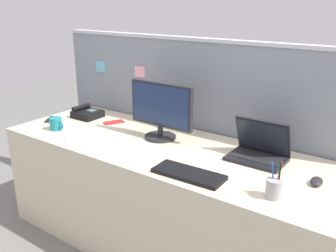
{
  "coord_description": "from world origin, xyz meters",
  "views": [
    {
      "loc": [
        1.3,
        -1.77,
        1.62
      ],
      "look_at": [
        0.0,
        0.05,
        0.86
      ],
      "focal_mm": 39.79,
      "sensor_mm": 36.0,
      "label": 1
    }
  ],
  "objects_px": {
    "coffee_mug": "(56,124)",
    "cell_phone_silver_slab": "(70,137)",
    "keyboard_main": "(189,174)",
    "laptop": "(259,149)",
    "cell_phone_red_case": "(114,122)",
    "desk_phone": "(87,113)",
    "computer_mouse_right_hand": "(317,181)",
    "pen_cup": "(274,188)",
    "desktop_monitor": "(161,109)",
    "cell_phone_black_slab": "(52,119)"
  },
  "relations": [
    {
      "from": "coffee_mug",
      "to": "cell_phone_silver_slab",
      "type": "bearing_deg",
      "value": -14.25
    },
    {
      "from": "keyboard_main",
      "to": "laptop",
      "type": "bearing_deg",
      "value": 61.62
    },
    {
      "from": "coffee_mug",
      "to": "laptop",
      "type": "bearing_deg",
      "value": 14.44
    },
    {
      "from": "keyboard_main",
      "to": "cell_phone_red_case",
      "type": "bearing_deg",
      "value": 153.76
    },
    {
      "from": "desk_phone",
      "to": "computer_mouse_right_hand",
      "type": "relative_size",
      "value": 1.99
    },
    {
      "from": "pen_cup",
      "to": "keyboard_main",
      "type": "bearing_deg",
      "value": -175.01
    },
    {
      "from": "cell_phone_red_case",
      "to": "coffee_mug",
      "type": "height_order",
      "value": "coffee_mug"
    },
    {
      "from": "computer_mouse_right_hand",
      "to": "cell_phone_red_case",
      "type": "height_order",
      "value": "computer_mouse_right_hand"
    },
    {
      "from": "desktop_monitor",
      "to": "coffee_mug",
      "type": "distance_m",
      "value": 0.78
    },
    {
      "from": "pen_cup",
      "to": "cell_phone_silver_slab",
      "type": "bearing_deg",
      "value": -179.18
    },
    {
      "from": "computer_mouse_right_hand",
      "to": "desktop_monitor",
      "type": "bearing_deg",
      "value": 169.93
    },
    {
      "from": "computer_mouse_right_hand",
      "to": "cell_phone_black_slab",
      "type": "relative_size",
      "value": 0.69
    },
    {
      "from": "desktop_monitor",
      "to": "computer_mouse_right_hand",
      "type": "height_order",
      "value": "desktop_monitor"
    },
    {
      "from": "keyboard_main",
      "to": "computer_mouse_right_hand",
      "type": "bearing_deg",
      "value": 25.15
    },
    {
      "from": "desktop_monitor",
      "to": "desk_phone",
      "type": "bearing_deg",
      "value": 177.78
    },
    {
      "from": "cell_phone_black_slab",
      "to": "desktop_monitor",
      "type": "bearing_deg",
      "value": -22.63
    },
    {
      "from": "keyboard_main",
      "to": "cell_phone_black_slab",
      "type": "height_order",
      "value": "keyboard_main"
    },
    {
      "from": "laptop",
      "to": "cell_phone_red_case",
      "type": "bearing_deg",
      "value": -179.81
    },
    {
      "from": "laptop",
      "to": "coffee_mug",
      "type": "relative_size",
      "value": 2.57
    },
    {
      "from": "desktop_monitor",
      "to": "coffee_mug",
      "type": "bearing_deg",
      "value": -156.61
    },
    {
      "from": "desk_phone",
      "to": "cell_phone_silver_slab",
      "type": "relative_size",
      "value": 1.45
    },
    {
      "from": "laptop",
      "to": "coffee_mug",
      "type": "height_order",
      "value": "laptop"
    },
    {
      "from": "desktop_monitor",
      "to": "keyboard_main",
      "type": "bearing_deg",
      "value": -39.21
    },
    {
      "from": "laptop",
      "to": "desktop_monitor",
      "type": "bearing_deg",
      "value": -175.77
    },
    {
      "from": "laptop",
      "to": "desk_phone",
      "type": "relative_size",
      "value": 1.61
    },
    {
      "from": "computer_mouse_right_hand",
      "to": "cell_phone_silver_slab",
      "type": "relative_size",
      "value": 0.73
    },
    {
      "from": "computer_mouse_right_hand",
      "to": "cell_phone_red_case",
      "type": "distance_m",
      "value": 1.52
    },
    {
      "from": "laptop",
      "to": "coffee_mug",
      "type": "distance_m",
      "value": 1.42
    },
    {
      "from": "desktop_monitor",
      "to": "desk_phone",
      "type": "relative_size",
      "value": 2.38
    },
    {
      "from": "pen_cup",
      "to": "cell_phone_silver_slab",
      "type": "xyz_separation_m",
      "value": [
        -1.4,
        -0.02,
        -0.05
      ]
    },
    {
      "from": "pen_cup",
      "to": "cell_phone_silver_slab",
      "type": "relative_size",
      "value": 1.34
    },
    {
      "from": "desktop_monitor",
      "to": "pen_cup",
      "type": "bearing_deg",
      "value": -20.42
    },
    {
      "from": "laptop",
      "to": "keyboard_main",
      "type": "height_order",
      "value": "laptop"
    },
    {
      "from": "desk_phone",
      "to": "cell_phone_black_slab",
      "type": "xyz_separation_m",
      "value": [
        -0.17,
        -0.21,
        -0.03
      ]
    },
    {
      "from": "pen_cup",
      "to": "computer_mouse_right_hand",
      "type": "bearing_deg",
      "value": 63.34
    },
    {
      "from": "computer_mouse_right_hand",
      "to": "cell_phone_red_case",
      "type": "xyz_separation_m",
      "value": [
        -1.51,
        0.13,
        -0.01
      ]
    },
    {
      "from": "desktop_monitor",
      "to": "laptop",
      "type": "height_order",
      "value": "desktop_monitor"
    },
    {
      "from": "laptop",
      "to": "computer_mouse_right_hand",
      "type": "bearing_deg",
      "value": -19.92
    },
    {
      "from": "cell_phone_silver_slab",
      "to": "cell_phone_black_slab",
      "type": "bearing_deg",
      "value": 108.34
    },
    {
      "from": "cell_phone_silver_slab",
      "to": "cell_phone_black_slab",
      "type": "height_order",
      "value": "same"
    },
    {
      "from": "pen_cup",
      "to": "desk_phone",
      "type": "bearing_deg",
      "value": 167.52
    },
    {
      "from": "laptop",
      "to": "cell_phone_black_slab",
      "type": "height_order",
      "value": "laptop"
    },
    {
      "from": "desk_phone",
      "to": "coffee_mug",
      "type": "xyz_separation_m",
      "value": [
        0.04,
        -0.33,
        0.01
      ]
    },
    {
      "from": "cell_phone_black_slab",
      "to": "desk_phone",
      "type": "bearing_deg",
      "value": 17.28
    },
    {
      "from": "keyboard_main",
      "to": "coffee_mug",
      "type": "height_order",
      "value": "coffee_mug"
    },
    {
      "from": "cell_phone_red_case",
      "to": "cell_phone_black_slab",
      "type": "xyz_separation_m",
      "value": [
        -0.44,
        -0.22,
        0.0
      ]
    },
    {
      "from": "desktop_monitor",
      "to": "pen_cup",
      "type": "relative_size",
      "value": 2.57
    },
    {
      "from": "desk_phone",
      "to": "coffee_mug",
      "type": "height_order",
      "value": "same"
    },
    {
      "from": "keyboard_main",
      "to": "cell_phone_silver_slab",
      "type": "distance_m",
      "value": 0.96
    },
    {
      "from": "desktop_monitor",
      "to": "laptop",
      "type": "distance_m",
      "value": 0.69
    }
  ]
}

